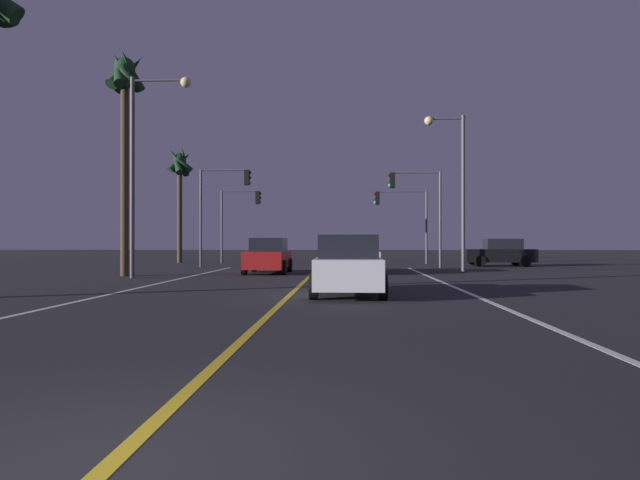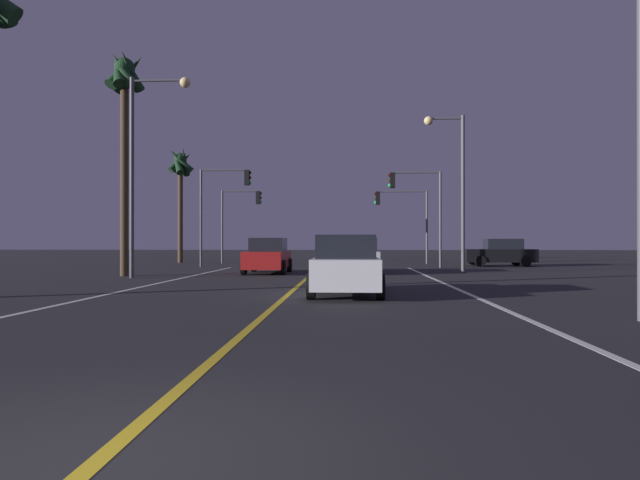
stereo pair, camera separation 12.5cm
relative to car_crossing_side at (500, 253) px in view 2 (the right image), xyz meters
name	(u,v)px [view 2 (the right image)]	position (x,y,z in m)	size (l,w,h in m)	color
ground_plane	(90,468)	(-11.11, -30.93, -0.82)	(200.00, 200.00, 0.00)	#232326
lane_edge_right	(480,299)	(-5.92, -19.81, -0.82)	(0.16, 34.22, 0.01)	silver
lane_edge_left	(96,297)	(-16.31, -19.81, -0.82)	(0.16, 34.22, 0.01)	silver
lane_center_divider	(285,298)	(-11.11, -19.81, -0.82)	(0.16, 34.22, 0.01)	gold
car_crossing_side	(500,253)	(0.00, 0.00, 0.00)	(4.30, 2.02, 1.70)	black
car_lead_same_lane	(346,266)	(-9.47, -18.95, 0.00)	(2.02, 4.30, 1.70)	black
car_ahead_far	(359,256)	(-8.86, -7.83, 0.00)	(2.02, 4.30, 1.70)	black
car_oncoming	(268,256)	(-13.28, -8.27, 0.00)	(2.02, 4.30, 1.70)	black
traffic_light_near_right	(416,197)	(-5.45, -2.20, 3.35)	(3.11, 0.36, 5.63)	#4C4C51
traffic_light_near_left	(224,195)	(-16.80, -2.20, 3.49)	(3.11, 0.36, 5.84)	#4C4C51
traffic_light_far_right	(400,209)	(-5.82, 3.30, 2.96)	(3.67, 0.36, 5.02)	#4C4C51
traffic_light_far_left	(241,209)	(-16.84, 3.30, 2.96)	(2.86, 0.36, 5.09)	#4C4C51
street_lamp_right_near	(606,64)	(-4.47, -23.78, 4.08)	(2.74, 0.44, 7.61)	#4C4C51
street_lamp_left_mid	(145,151)	(-17.85, -12.12, 4.49)	(2.56, 0.44, 8.38)	#4C4C51
street_lamp_right_far	(454,173)	(-4.25, -7.47, 4.07)	(1.98, 0.44, 7.70)	#4C4C51
palm_tree_left_mid	(124,96)	(-19.31, -10.79, 7.13)	(1.87, 1.85, 9.97)	#473826
palm_tree_left_far	(180,171)	(-21.60, 4.68, 5.87)	(2.14, 2.07, 8.48)	#473826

